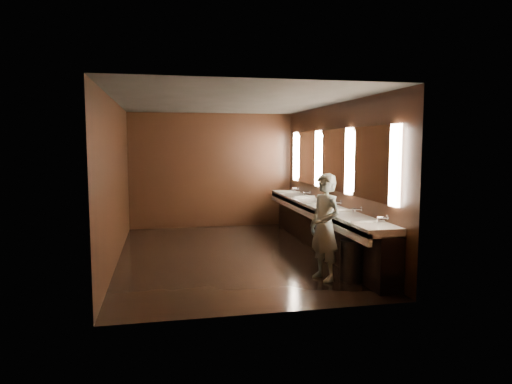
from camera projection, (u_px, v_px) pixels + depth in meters
floor at (230, 255)px, 8.45m from camera, size 6.00×6.00×0.00m
ceiling at (229, 102)px, 8.16m from camera, size 4.00×6.00×0.02m
wall_back at (212, 170)px, 11.23m from camera, size 4.00×0.02×2.80m
wall_front at (267, 199)px, 5.39m from camera, size 4.00×0.02×2.80m
wall_left at (116, 182)px, 7.90m from camera, size 0.02×6.00×2.80m
wall_right at (333, 178)px, 8.71m from camera, size 0.02×6.00×2.80m
sink_counter at (322, 225)px, 8.76m from camera, size 0.55×5.40×1.01m
mirror_band at (333, 160)px, 8.67m from camera, size 0.06×5.03×1.15m
person at (325, 227)px, 6.85m from camera, size 0.56×0.68×1.61m
trash_bin at (353, 260)px, 6.83m from camera, size 0.53×0.53×0.62m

